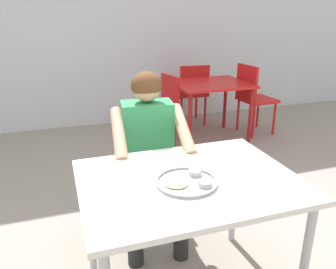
{
  "coord_description": "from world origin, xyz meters",
  "views": [
    {
      "loc": [
        -0.66,
        -1.41,
        1.53
      ],
      "look_at": [
        -0.1,
        0.23,
        0.89
      ],
      "focal_mm": 35.89,
      "sensor_mm": 36.0,
      "label": 1
    }
  ],
  "objects_px": {
    "thali_tray": "(187,181)",
    "chair_red_left": "(162,106)",
    "chair_foreground": "(145,160)",
    "table_background_red": "(210,90)",
    "chair_red_far": "(191,90)",
    "table_foreground": "(188,192)",
    "diner_foreground": "(150,144)",
    "chair_red_right": "(252,94)"
  },
  "relations": [
    {
      "from": "thali_tray",
      "to": "chair_red_far",
      "type": "xyz_separation_m",
      "value": [
        1.22,
        2.89,
        -0.25
      ]
    },
    {
      "from": "thali_tray",
      "to": "chair_foreground",
      "type": "relative_size",
      "value": 0.37
    },
    {
      "from": "chair_foreground",
      "to": "chair_red_far",
      "type": "distance_m",
      "value": 2.34
    },
    {
      "from": "table_foreground",
      "to": "chair_foreground",
      "type": "xyz_separation_m",
      "value": [
        -0.01,
        0.83,
        -0.18
      ]
    },
    {
      "from": "thali_tray",
      "to": "diner_foreground",
      "type": "relative_size",
      "value": 0.26
    },
    {
      "from": "chair_foreground",
      "to": "chair_red_far",
      "type": "xyz_separation_m",
      "value": [
        1.2,
        2.01,
        0.02
      ]
    },
    {
      "from": "chair_foreground",
      "to": "chair_red_left",
      "type": "relative_size",
      "value": 1.0
    },
    {
      "from": "table_background_red",
      "to": "chair_foreground",
      "type": "bearing_deg",
      "value": -130.27
    },
    {
      "from": "table_foreground",
      "to": "table_background_red",
      "type": "relative_size",
      "value": 1.21
    },
    {
      "from": "diner_foreground",
      "to": "chair_red_far",
      "type": "relative_size",
      "value": 1.36
    },
    {
      "from": "chair_foreground",
      "to": "table_background_red",
      "type": "distance_m",
      "value": 1.86
    },
    {
      "from": "chair_red_left",
      "to": "thali_tray",
      "type": "bearing_deg",
      "value": -104.57
    },
    {
      "from": "chair_red_right",
      "to": "diner_foreground",
      "type": "bearing_deg",
      "value": -138.02
    },
    {
      "from": "thali_tray",
      "to": "chair_foreground",
      "type": "bearing_deg",
      "value": 89.11
    },
    {
      "from": "thali_tray",
      "to": "chair_red_far",
      "type": "distance_m",
      "value": 3.14
    },
    {
      "from": "table_background_red",
      "to": "chair_red_right",
      "type": "distance_m",
      "value": 0.62
    },
    {
      "from": "diner_foreground",
      "to": "table_background_red",
      "type": "xyz_separation_m",
      "value": [
        1.22,
        1.63,
        -0.06
      ]
    },
    {
      "from": "chair_red_far",
      "to": "table_background_red",
      "type": "bearing_deg",
      "value": -90.27
    },
    {
      "from": "diner_foreground",
      "to": "table_background_red",
      "type": "height_order",
      "value": "diner_foreground"
    },
    {
      "from": "diner_foreground",
      "to": "chair_red_right",
      "type": "bearing_deg",
      "value": 41.98
    },
    {
      "from": "table_foreground",
      "to": "chair_foreground",
      "type": "distance_m",
      "value": 0.85
    },
    {
      "from": "table_foreground",
      "to": "chair_red_right",
      "type": "xyz_separation_m",
      "value": [
        1.79,
        2.26,
        -0.14
      ]
    },
    {
      "from": "chair_foreground",
      "to": "chair_red_far",
      "type": "relative_size",
      "value": 0.96
    },
    {
      "from": "diner_foreground",
      "to": "table_foreground",
      "type": "bearing_deg",
      "value": -86.84
    },
    {
      "from": "thali_tray",
      "to": "diner_foreground",
      "type": "xyz_separation_m",
      "value": [
        -0.01,
        0.66,
        -0.06
      ]
    },
    {
      "from": "diner_foreground",
      "to": "chair_red_right",
      "type": "relative_size",
      "value": 1.29
    },
    {
      "from": "table_foreground",
      "to": "chair_red_far",
      "type": "xyz_separation_m",
      "value": [
        1.19,
        2.84,
        -0.16
      ]
    },
    {
      "from": "thali_tray",
      "to": "chair_red_left",
      "type": "bearing_deg",
      "value": 75.43
    },
    {
      "from": "thali_tray",
      "to": "chair_foreground",
      "type": "distance_m",
      "value": 0.92
    },
    {
      "from": "thali_tray",
      "to": "chair_red_left",
      "type": "xyz_separation_m",
      "value": [
        0.61,
        2.33,
        -0.28
      ]
    },
    {
      "from": "chair_red_right",
      "to": "thali_tray",
      "type": "bearing_deg",
      "value": -128.32
    },
    {
      "from": "chair_foreground",
      "to": "chair_red_left",
      "type": "xyz_separation_m",
      "value": [
        0.59,
        1.45,
        -0.01
      ]
    },
    {
      "from": "diner_foreground",
      "to": "chair_red_far",
      "type": "xyz_separation_m",
      "value": [
        1.22,
        2.23,
        -0.19
      ]
    },
    {
      "from": "chair_foreground",
      "to": "chair_red_right",
      "type": "relative_size",
      "value": 0.91
    },
    {
      "from": "chair_red_right",
      "to": "table_background_red",
      "type": "bearing_deg",
      "value": -178.95
    },
    {
      "from": "chair_red_left",
      "to": "chair_red_far",
      "type": "distance_m",
      "value": 0.83
    },
    {
      "from": "table_foreground",
      "to": "chair_red_right",
      "type": "relative_size",
      "value": 1.2
    },
    {
      "from": "chair_red_right",
      "to": "chair_red_far",
      "type": "height_order",
      "value": "chair_red_right"
    },
    {
      "from": "chair_foreground",
      "to": "table_background_red",
      "type": "relative_size",
      "value": 0.92
    },
    {
      "from": "chair_red_far",
      "to": "chair_red_right",
      "type": "bearing_deg",
      "value": -43.97
    },
    {
      "from": "diner_foreground",
      "to": "table_background_red",
      "type": "relative_size",
      "value": 1.3
    },
    {
      "from": "table_foreground",
      "to": "chair_red_right",
      "type": "height_order",
      "value": "chair_red_right"
    }
  ]
}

